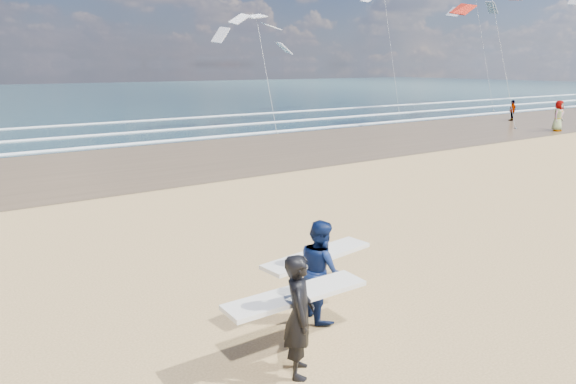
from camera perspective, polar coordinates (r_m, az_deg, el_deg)
wet_sand_strip at (r=33.30m, az=12.61°, el=6.43°), size 220.00×12.00×0.01m
ocean at (r=80.41m, az=-17.01°, el=10.41°), size 220.00×100.00×0.02m
foam_breakers at (r=40.83m, az=2.19°, el=8.15°), size 220.00×11.70×0.05m
surfer_near at (r=7.21m, az=1.20°, el=-13.22°), size 2.20×1.00×1.76m
surfer_far at (r=8.72m, az=3.62°, el=-8.47°), size 2.25×1.24×1.72m
beachgoer_0 at (r=37.58m, az=27.82°, el=7.49°), size 1.03×0.74×1.97m
beachgoer_1 at (r=43.14m, az=23.67°, el=8.30°), size 0.96×0.49×1.57m
kite_0 at (r=39.56m, az=22.15°, el=17.01°), size 6.90×4.86×11.83m
kite_1 at (r=34.41m, az=-2.77°, el=14.86°), size 5.85×4.74×8.45m
kite_2 at (r=53.48m, az=20.64°, el=16.30°), size 6.60×4.83×12.41m
kite_5 at (r=49.80m, az=11.15°, el=16.96°), size 5.28×4.68×13.12m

